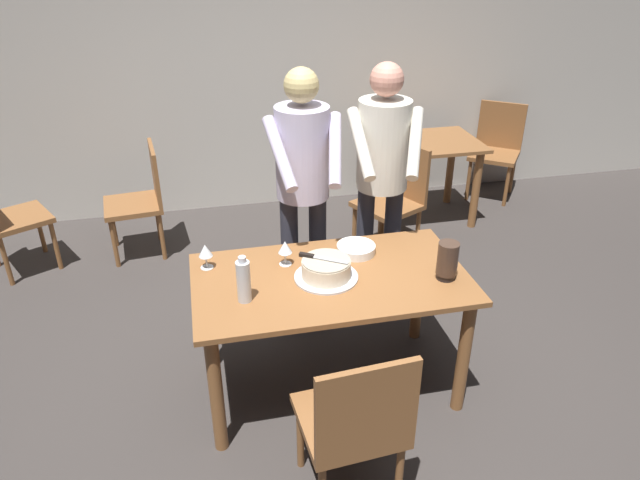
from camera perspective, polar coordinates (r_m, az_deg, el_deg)
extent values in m
plane|color=#383330|center=(3.57, 0.94, -13.87)|extent=(14.00, 14.00, 0.00)
cube|color=#BCB7AD|center=(5.42, -5.88, 17.04)|extent=(10.00, 0.12, 2.70)
cube|color=brown|center=(3.12, 1.05, -3.83)|extent=(1.47, 0.82, 0.03)
cylinder|color=brown|center=(3.02, -10.09, -14.58)|extent=(0.07, 0.07, 0.72)
cylinder|color=brown|center=(3.29, 13.84, -10.99)|extent=(0.07, 0.07, 0.72)
cylinder|color=brown|center=(3.55, -10.77, -7.31)|extent=(0.07, 0.07, 0.72)
cylinder|color=brown|center=(3.77, 9.59, -4.81)|extent=(0.07, 0.07, 0.72)
cylinder|color=silver|center=(3.10, 0.60, -3.63)|extent=(0.34, 0.34, 0.01)
cylinder|color=beige|center=(3.07, 0.61, -2.82)|extent=(0.26, 0.26, 0.09)
cylinder|color=#A49984|center=(3.05, 0.61, -2.03)|extent=(0.25, 0.25, 0.01)
cube|color=silver|center=(3.04, 0.97, -1.94)|extent=(0.18, 0.13, 0.00)
cube|color=black|center=(3.08, -1.31, -1.51)|extent=(0.08, 0.06, 0.02)
cylinder|color=white|center=(3.34, 3.53, -1.18)|extent=(0.22, 0.22, 0.01)
cylinder|color=white|center=(3.34, 3.54, -1.03)|extent=(0.22, 0.22, 0.01)
cylinder|color=white|center=(3.33, 3.54, -0.88)|extent=(0.22, 0.22, 0.01)
cylinder|color=white|center=(3.33, 3.55, -0.73)|extent=(0.22, 0.22, 0.01)
cylinder|color=white|center=(3.32, 3.55, -0.58)|extent=(0.22, 0.22, 0.01)
cylinder|color=silver|center=(3.23, -3.38, -2.34)|extent=(0.07, 0.07, 0.00)
cylinder|color=silver|center=(3.21, -3.40, -1.77)|extent=(0.01, 0.01, 0.07)
cone|color=silver|center=(3.18, -3.43, -0.68)|extent=(0.08, 0.08, 0.07)
cylinder|color=silver|center=(3.25, -10.97, -2.64)|extent=(0.07, 0.07, 0.00)
cylinder|color=silver|center=(3.23, -11.03, -2.08)|extent=(0.01, 0.01, 0.07)
cone|color=silver|center=(3.20, -11.14, -1.00)|extent=(0.08, 0.08, 0.07)
cylinder|color=silver|center=(2.89, -7.46, -4.05)|extent=(0.07, 0.07, 0.22)
cylinder|color=silver|center=(2.83, -7.62, -1.91)|extent=(0.04, 0.04, 0.03)
cylinder|color=black|center=(3.17, 12.16, -3.42)|extent=(0.10, 0.10, 0.03)
cylinder|color=#3F2D23|center=(3.11, 12.35, -1.77)|extent=(0.11, 0.11, 0.18)
cylinder|color=#2D2D38|center=(3.79, -0.23, -2.12)|extent=(0.11, 0.11, 0.95)
cylinder|color=#2D2D38|center=(3.77, -2.92, -2.39)|extent=(0.11, 0.11, 0.95)
cylinder|color=#B7ADC6|center=(3.46, -1.74, 8.50)|extent=(0.32, 0.32, 0.55)
sphere|color=tan|center=(3.35, -1.84, 14.88)|extent=(0.20, 0.20, 0.20)
cylinder|color=#B7ADC6|center=(3.30, 1.49, 8.81)|extent=(0.16, 0.42, 0.34)
cylinder|color=#B7ADC6|center=(3.25, -3.96, 8.44)|extent=(0.15, 0.42, 0.34)
cylinder|color=#2D2D38|center=(3.93, 6.94, -1.19)|extent=(0.11, 0.11, 0.95)
cylinder|color=#2D2D38|center=(3.91, 4.33, -1.23)|extent=(0.11, 0.11, 0.95)
cylinder|color=beige|center=(3.61, 6.20, 9.21)|extent=(0.32, 0.32, 0.55)
sphere|color=tan|center=(3.50, 6.55, 15.32)|extent=(0.20, 0.20, 0.20)
cylinder|color=beige|center=(3.44, 9.26, 9.31)|extent=(0.23, 0.41, 0.34)
cylinder|color=beige|center=(3.40, 4.02, 9.36)|extent=(0.08, 0.42, 0.34)
cube|color=brown|center=(2.76, 2.84, -17.15)|extent=(0.47, 0.47, 0.04)
cylinder|color=brown|center=(3.01, -1.94, -18.52)|extent=(0.04, 0.04, 0.41)
cylinder|color=brown|center=(3.09, 4.90, -17.04)|extent=(0.04, 0.04, 0.41)
cylinder|color=brown|center=(2.87, 7.73, -21.92)|extent=(0.04, 0.04, 0.41)
cube|color=brown|center=(2.45, 4.63, -16.37)|extent=(0.44, 0.06, 0.45)
cube|color=brown|center=(5.25, 9.96, 9.31)|extent=(1.00, 0.70, 0.03)
cylinder|color=brown|center=(5.00, 6.22, 4.04)|extent=(0.07, 0.07, 0.71)
cylinder|color=brown|center=(5.32, 14.97, 4.74)|extent=(0.07, 0.07, 0.71)
cylinder|color=brown|center=(5.48, 4.43, 6.36)|extent=(0.07, 0.07, 0.71)
cylinder|color=brown|center=(5.78, 12.60, 6.91)|extent=(0.07, 0.07, 0.71)
cube|color=brown|center=(4.91, -17.80, 3.26)|extent=(0.49, 0.49, 0.04)
cylinder|color=brown|center=(4.84, -19.43, -0.34)|extent=(0.04, 0.04, 0.41)
cylinder|color=brown|center=(5.17, -19.55, 1.49)|extent=(0.04, 0.04, 0.41)
cylinder|color=brown|center=(4.84, -15.17, 0.33)|extent=(0.04, 0.04, 0.41)
cylinder|color=brown|center=(5.17, -15.56, 2.11)|extent=(0.04, 0.04, 0.41)
cube|color=brown|center=(4.82, -15.81, 6.27)|extent=(0.08, 0.44, 0.45)
cube|color=brown|center=(5.99, 16.63, 7.94)|extent=(0.62, 0.62, 0.04)
cylinder|color=brown|center=(5.88, 17.76, 5.03)|extent=(0.04, 0.04, 0.41)
cylinder|color=brown|center=(5.92, 14.30, 5.69)|extent=(0.04, 0.04, 0.41)
cylinder|color=brown|center=(6.22, 18.28, 6.20)|extent=(0.04, 0.04, 0.41)
cylinder|color=brown|center=(6.26, 15.00, 6.83)|extent=(0.04, 0.04, 0.41)
cube|color=brown|center=(6.11, 17.28, 10.68)|extent=(0.37, 0.29, 0.45)
cube|color=brown|center=(5.02, -27.49, 1.86)|extent=(0.60, 0.60, 0.04)
cylinder|color=brown|center=(5.31, -25.66, 0.93)|extent=(0.04, 0.04, 0.41)
cylinder|color=brown|center=(4.99, -24.39, -0.51)|extent=(0.04, 0.04, 0.41)
cylinder|color=brown|center=(4.92, -28.32, -1.83)|extent=(0.04, 0.04, 0.41)
cube|color=brown|center=(4.70, 6.59, 3.38)|extent=(0.59, 0.59, 0.04)
cylinder|color=brown|center=(4.57, 6.43, -0.53)|extent=(0.04, 0.04, 0.41)
cylinder|color=brown|center=(4.80, 3.37, 1.09)|extent=(0.04, 0.04, 0.41)
cylinder|color=brown|center=(4.81, 9.50, 0.79)|extent=(0.04, 0.04, 0.41)
cylinder|color=brown|center=(5.03, 6.45, 2.28)|extent=(0.04, 0.04, 0.41)
cube|color=brown|center=(4.74, 8.51, 6.71)|extent=(0.22, 0.41, 0.45)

